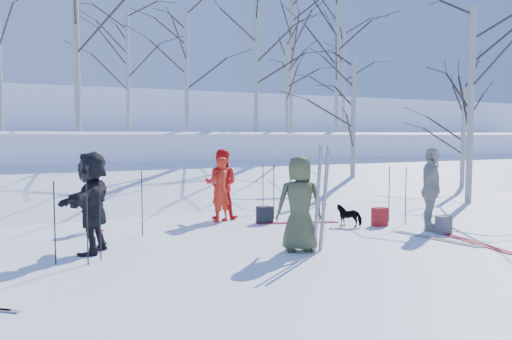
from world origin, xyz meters
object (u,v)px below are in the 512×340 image
dog (349,216)px  backpack_grey (444,225)px  skier_red_north (220,190)px  backpack_red (380,217)px  skier_cream_east (431,189)px  skier_red_seated (100,208)px  backpack_dark (265,215)px  skier_redor_behind (221,184)px  skier_grey_west (92,202)px  skier_olive_center (300,204)px

dog → backpack_grey: (1.26, -1.57, -0.06)m
skier_red_north → dog: (2.39, -1.88, -0.53)m
skier_red_north → backpack_grey: size_ratio=4.08×
skier_red_north → backpack_red: bearing=118.9°
skier_red_north → skier_cream_east: size_ratio=0.86×
skier_red_seated → skier_cream_east: bearing=-117.6°
backpack_red → backpack_dark: size_ratio=1.05×
skier_redor_behind → dog: (2.21, -2.27, -0.61)m
skier_grey_west → backpack_grey: bearing=107.6°
dog → skier_red_north: bearing=-81.3°
dog → skier_cream_east: bearing=94.5°
skier_red_north → skier_redor_behind: size_ratio=0.90×
backpack_red → backpack_dark: 2.65m
skier_red_north → skier_cream_east: bearing=113.9°
skier_red_north → skier_redor_behind: (0.18, 0.40, 0.09)m
skier_olive_center → skier_cream_east: skier_cream_east is taller
skier_red_north → skier_cream_east: skier_cream_east is taller
skier_olive_center → skier_redor_behind: 3.86m
skier_red_north → skier_grey_west: bearing=5.0°
skier_red_north → dog: size_ratio=2.62×
skier_redor_behind → dog: skier_redor_behind is taller
backpack_grey → skier_cream_east: bearing=86.4°
skier_olive_center → skier_grey_west: size_ratio=0.96×
skier_cream_east → backpack_red: bearing=91.9°
skier_olive_center → backpack_dark: (0.73, 2.80, -0.66)m
skier_olive_center → dog: skier_olive_center is taller
skier_cream_east → dog: size_ratio=3.05×
skier_cream_east → skier_grey_west: size_ratio=1.01×
skier_grey_west → skier_redor_behind: bearing=154.6°
skier_red_north → skier_red_seated: (-2.77, 0.08, -0.29)m
backpack_grey → skier_red_north: bearing=136.7°
skier_olive_center → skier_red_north: size_ratio=1.10×
skier_redor_behind → skier_olive_center: bearing=121.4°
skier_redor_behind → backpack_dark: (0.67, -1.06, -0.66)m
skier_grey_west → dog: bearing=120.6°
skier_redor_behind → backpack_dark: bearing=154.6°
skier_redor_behind → skier_grey_west: bearing=67.1°
skier_red_north → skier_grey_west: (-3.20, -1.96, 0.12)m
skier_grey_west → skier_red_seated: bearing=-162.3°
dog → backpack_red: bearing=117.1°
dog → backpack_red: 0.72m
skier_olive_center → backpack_grey: (3.53, 0.02, -0.67)m
skier_grey_west → backpack_dark: 4.32m
skier_redor_behind → skier_cream_east: (3.50, -3.44, 0.04)m
skier_redor_behind → skier_cream_east: 4.91m
skier_red_north → skier_grey_west: 3.76m
skier_red_north → skier_grey_west: size_ratio=0.87×
skier_grey_west → backpack_grey: 7.05m
skier_red_seated → backpack_red: 6.24m
skier_redor_behind → skier_red_north: bearing=97.3°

